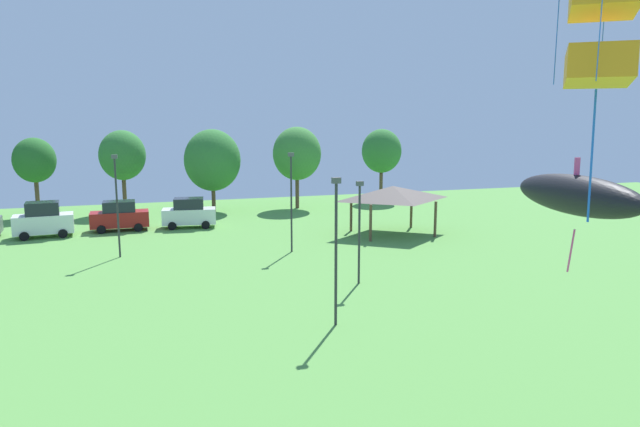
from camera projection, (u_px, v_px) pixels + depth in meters
The scene contains 15 objects.
kite_flying_0 at pixel (575, 195), 14.55m from camera, with size 1.38×4.78×3.01m.
kite_flying_1 at pixel (602, 32), 12.39m from camera, with size 1.94×1.95×5.39m.
parked_car_second_from_left at pixel (43, 220), 41.19m from camera, with size 4.16×2.35×2.57m.
parked_car_third_from_left at pixel (120, 216), 43.60m from camera, with size 4.27×2.06×2.29m.
parked_car_rightmost_in_row at pixel (189, 213), 44.80m from camera, with size 4.27×2.31×2.35m.
park_pavilion at pixel (393, 193), 41.97m from camera, with size 6.55×4.99×3.60m.
light_post_0 at pixel (336, 243), 23.16m from camera, with size 0.36×0.20×6.17m.
light_post_1 at pixel (359, 226), 29.22m from camera, with size 0.36×0.20×5.36m.
light_post_2 at pixel (117, 200), 34.78m from camera, with size 0.36×0.20×6.34m.
light_post_3 at pixel (291, 197), 36.20m from camera, with size 0.36×0.20×6.38m.
treeline_tree_1 at pixel (34, 160), 49.21m from camera, with size 3.52×3.52×6.89m.
treeline_tree_2 at pixel (122, 155), 51.27m from camera, with size 4.08×4.08×7.49m.
treeline_tree_3 at pixel (212, 160), 52.02m from camera, with size 5.12×5.12×7.56m.
treeline_tree_4 at pixel (297, 154), 53.96m from camera, with size 4.58×4.58×7.74m.
treeline_tree_5 at pixel (382, 151), 58.61m from camera, with size 4.08×4.08×7.45m.
Camera 1 is at (-4.04, -0.27, 8.48)m, focal length 32.00 mm.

